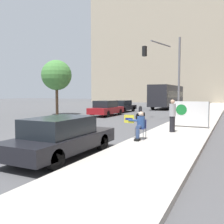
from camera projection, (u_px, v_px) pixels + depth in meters
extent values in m
plane|color=#4F4F51|center=(60.00, 146.00, 10.49)|extent=(160.00, 160.00, 0.00)
cube|color=#B7B2A8|center=(201.00, 117.00, 22.22)|extent=(3.15, 90.00, 0.17)
cube|color=tan|center=(197.00, 18.00, 60.00)|extent=(52.00, 12.00, 40.62)
cylinder|color=#474C56|center=(135.00, 134.00, 10.94)|extent=(0.03, 0.03, 0.47)
cylinder|color=#474C56|center=(143.00, 135.00, 10.78)|extent=(0.03, 0.03, 0.47)
cylinder|color=#474C56|center=(138.00, 133.00, 11.27)|extent=(0.03, 0.03, 0.47)
cylinder|color=#474C56|center=(146.00, 134.00, 11.11)|extent=(0.03, 0.03, 0.47)
cube|color=navy|center=(141.00, 128.00, 11.01)|extent=(0.40, 0.40, 0.02)
cube|color=navy|center=(142.00, 124.00, 11.16)|extent=(0.40, 0.02, 0.38)
cylinder|color=#334775|center=(139.00, 127.00, 10.86)|extent=(0.18, 0.42, 0.18)
cylinder|color=#334775|center=(138.00, 135.00, 10.69)|extent=(0.16, 0.16, 0.47)
cube|color=black|center=(137.00, 140.00, 10.65)|extent=(0.20, 0.28, 0.10)
cylinder|color=navy|center=(141.00, 122.00, 11.01)|extent=(0.34, 0.34, 0.52)
sphere|color=beige|center=(141.00, 114.00, 10.99)|extent=(0.22, 0.22, 0.22)
cylinder|color=navy|center=(133.00, 120.00, 11.08)|extent=(0.45, 0.09, 0.09)
cube|color=yellow|center=(129.00, 119.00, 11.16)|extent=(0.46, 0.02, 0.37)
cube|color=navy|center=(129.00, 119.00, 11.15)|extent=(0.35, 0.01, 0.09)
cylinder|color=black|center=(172.00, 124.00, 13.10)|extent=(0.28, 0.28, 0.83)
cylinder|color=#9E9EA3|center=(172.00, 110.00, 13.05)|extent=(0.34, 0.34, 0.66)
sphere|color=tan|center=(173.00, 102.00, 13.02)|extent=(0.22, 0.22, 0.22)
cylinder|color=slate|center=(171.00, 114.00, 15.33)|extent=(0.06, 0.06, 1.56)
cylinder|color=slate|center=(209.00, 115.00, 14.39)|extent=(0.06, 0.06, 1.56)
cube|color=white|center=(189.00, 114.00, 14.86)|extent=(2.16, 0.02, 1.46)
cylinder|color=#197A33|center=(181.00, 110.00, 15.03)|extent=(0.64, 0.01, 0.64)
cylinder|color=slate|center=(179.00, 79.00, 19.17)|extent=(0.16, 0.16, 6.30)
cylinder|color=slate|center=(161.00, 44.00, 19.95)|extent=(0.84, 3.08, 0.11)
cube|color=black|center=(144.00, 51.00, 20.98)|extent=(0.36, 0.36, 0.84)
sphere|color=green|center=(144.00, 55.00, 21.00)|extent=(0.18, 0.18, 0.18)
cube|color=black|center=(63.00, 142.00, 8.68)|extent=(1.82, 4.57, 0.50)
cube|color=black|center=(59.00, 126.00, 8.47)|extent=(1.57, 2.37, 0.61)
cylinder|color=black|center=(68.00, 139.00, 10.31)|extent=(0.22, 0.64, 0.64)
cylinder|color=black|center=(102.00, 142.00, 9.61)|extent=(0.22, 0.64, 0.64)
cylinder|color=black|center=(14.00, 154.00, 7.77)|extent=(0.22, 0.64, 0.64)
cylinder|color=black|center=(55.00, 160.00, 7.08)|extent=(0.22, 0.64, 0.64)
cube|color=maroon|center=(106.00, 110.00, 24.41)|extent=(1.84, 4.44, 0.57)
cube|color=black|center=(106.00, 104.00, 24.20)|extent=(1.59, 2.31, 0.66)
cylinder|color=black|center=(106.00, 111.00, 26.01)|extent=(0.22, 0.64, 0.64)
cylinder|color=black|center=(120.00, 112.00, 25.31)|extent=(0.22, 0.64, 0.64)
cylinder|color=black|center=(92.00, 113.00, 23.54)|extent=(0.22, 0.64, 0.64)
cylinder|color=black|center=(107.00, 114.00, 22.84)|extent=(0.22, 0.64, 0.64)
cube|color=black|center=(123.00, 108.00, 29.39)|extent=(1.78, 4.73, 0.50)
cube|color=black|center=(122.00, 103.00, 29.18)|extent=(1.53, 2.46, 0.61)
cylinder|color=black|center=(121.00, 109.00, 31.06)|extent=(0.22, 0.64, 0.64)
cylinder|color=black|center=(133.00, 109.00, 30.39)|extent=(0.22, 0.64, 0.64)
cylinder|color=black|center=(111.00, 110.00, 28.43)|extent=(0.22, 0.64, 0.64)
cylinder|color=black|center=(124.00, 110.00, 27.75)|extent=(0.22, 0.64, 0.64)
cube|color=#232328|center=(167.00, 96.00, 36.54)|extent=(2.57, 11.13, 2.90)
cube|color=black|center=(167.00, 94.00, 36.53)|extent=(2.59, 10.58, 0.94)
cylinder|color=black|center=(165.00, 104.00, 40.24)|extent=(0.30, 1.04, 1.04)
cylinder|color=black|center=(179.00, 104.00, 39.25)|extent=(0.30, 1.04, 1.04)
cylinder|color=black|center=(153.00, 106.00, 34.04)|extent=(0.30, 1.04, 1.04)
cylinder|color=black|center=(169.00, 106.00, 33.05)|extent=(0.30, 1.04, 1.04)
cube|color=white|center=(140.00, 114.00, 20.68)|extent=(0.24, 0.87, 0.32)
cylinder|color=black|center=(140.00, 110.00, 20.61)|extent=(0.28, 0.28, 0.50)
sphere|color=black|center=(140.00, 107.00, 20.59)|extent=(0.24, 0.24, 0.24)
cylinder|color=black|center=(143.00, 116.00, 21.34)|extent=(0.10, 0.60, 0.60)
cylinder|color=black|center=(137.00, 117.00, 20.04)|extent=(0.10, 0.60, 0.60)
cylinder|color=brown|center=(57.00, 100.00, 25.24)|extent=(0.28, 0.28, 2.98)
sphere|color=#47843D|center=(57.00, 75.00, 25.05)|extent=(3.02, 3.02, 3.02)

